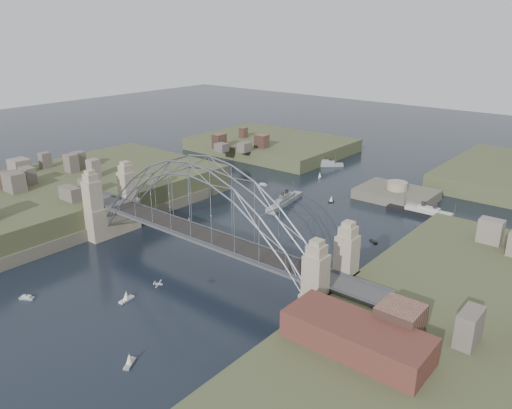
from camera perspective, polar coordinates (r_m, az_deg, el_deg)
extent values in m
plane|color=black|center=(109.18, -6.07, -7.44)|extent=(500.00, 500.00, 0.00)
cube|color=#454547|center=(105.77, -6.22, -3.58)|extent=(84.00, 6.00, 0.70)
cube|color=slate|center=(103.66, -7.41, -3.80)|extent=(84.00, 0.25, 0.50)
cube|color=slate|center=(107.48, -5.10, -2.83)|extent=(84.00, 0.25, 0.50)
cube|color=black|center=(105.55, -6.23, -3.31)|extent=(55.20, 5.20, 0.35)
cube|color=gray|center=(126.01, -18.00, -0.14)|extent=(3.40, 3.40, 17.70)
cube|color=gray|center=(131.24, -14.38, 1.01)|extent=(3.40, 3.40, 17.70)
cube|color=gray|center=(83.92, 6.73, -9.56)|extent=(3.40, 3.40, 17.70)
cube|color=gray|center=(91.58, 10.17, -7.09)|extent=(3.40, 3.40, 17.70)
cube|color=gray|center=(130.18, -15.95, -1.57)|extent=(4.08, 13.80, 8.00)
cube|color=gray|center=(90.06, 8.37, -11.00)|extent=(4.08, 13.80, 8.00)
cube|color=#42482A|center=(152.39, -21.65, 0.11)|extent=(50.00, 90.00, 12.00)
cube|color=#524D40|center=(134.39, -16.82, -2.35)|extent=(6.00, 70.00, 4.00)
cube|color=#42482A|center=(83.39, 24.75, -17.29)|extent=(50.00, 90.00, 12.00)
cube|color=#524D40|center=(90.02, 10.50, -13.40)|extent=(6.00, 70.00, 4.00)
cube|color=#42482A|center=(210.71, 1.78, 6.32)|extent=(60.00, 45.00, 9.00)
cube|color=#524D40|center=(157.28, 15.61, 0.43)|extent=(22.00, 16.00, 7.00)
cylinder|color=gray|center=(155.83, 15.77, 2.06)|extent=(6.00, 6.00, 2.40)
cube|color=#592D26|center=(71.43, 11.36, -14.53)|extent=(20.00, 8.00, 4.00)
cube|color=gray|center=(147.10, 3.27, 0.19)|extent=(5.64, 19.09, 1.68)
cube|color=gray|center=(146.68, 3.28, 0.66)|extent=(3.60, 10.59, 1.26)
cube|color=gray|center=(146.37, 3.29, 1.01)|extent=(2.16, 4.90, 0.84)
cylinder|color=black|center=(145.01, 3.06, 1.14)|extent=(0.91, 0.91, 1.68)
cylinder|color=black|center=(147.26, 3.52, 1.42)|extent=(0.91, 0.91, 1.68)
cylinder|color=slate|center=(141.41, 2.25, 0.56)|extent=(0.17, 0.17, 4.21)
cylinder|color=slate|center=(151.05, 4.26, 1.80)|extent=(0.17, 0.17, 4.21)
cube|color=gray|center=(188.13, 7.70, 4.44)|extent=(12.12, 11.15, 1.45)
cube|color=gray|center=(187.84, 7.71, 4.75)|extent=(6.93, 6.43, 1.09)
cube|color=gray|center=(187.64, 7.72, 4.99)|extent=(3.43, 3.23, 0.72)
cylinder|color=black|center=(187.30, 7.43, 5.18)|extent=(0.72, 0.72, 1.45)
cylinder|color=black|center=(187.66, 8.04, 5.18)|extent=(0.72, 0.72, 1.45)
cylinder|color=slate|center=(186.82, 6.41, 5.13)|extent=(0.14, 0.14, 3.62)
cylinder|color=slate|center=(188.33, 9.04, 5.13)|extent=(0.14, 0.14, 3.62)
cube|color=black|center=(144.83, 18.97, -1.23)|extent=(23.04, 3.68, 1.67)
cube|color=#B9B9B4|center=(144.40, 19.03, -0.76)|extent=(12.69, 2.65, 1.25)
cube|color=#B9B9B4|center=(144.09, 19.07, -0.41)|extent=(5.78, 1.86, 0.84)
cylinder|color=black|center=(144.33, 18.50, 0.00)|extent=(1.13, 1.13, 1.67)
cylinder|color=black|center=(143.40, 19.70, -0.27)|extent=(1.13, 1.13, 1.67)
cylinder|color=slate|center=(146.07, 16.57, 0.35)|extent=(0.17, 0.17, 4.18)
cylinder|color=slate|center=(142.07, 21.69, -0.80)|extent=(0.17, 0.17, 4.18)
cube|color=#A4A7AB|center=(87.81, -11.03, -8.86)|extent=(1.37, 0.93, 0.25)
cube|color=#A4A7AB|center=(87.79, -11.03, -8.84)|extent=(1.62, 2.60, 0.05)
cube|color=#A4A7AB|center=(87.99, -11.48, -8.74)|extent=(0.56, 0.84, 0.31)
cube|color=#B9B9B4|center=(133.40, -7.63, -2.20)|extent=(0.99, 2.80, 0.45)
cylinder|color=slate|center=(133.01, -7.66, -1.78)|extent=(0.08, 0.08, 2.20)
cone|color=silver|center=(133.01, -7.66, -1.78)|extent=(1.03, 1.27, 1.92)
cube|color=#B9B9B4|center=(123.39, 4.27, -3.96)|extent=(1.01, 1.61, 0.45)
cube|color=#B9B9B4|center=(100.64, -14.51, -10.45)|extent=(1.47, 3.34, 0.45)
cylinder|color=slate|center=(100.13, -14.56, -9.93)|extent=(0.08, 0.08, 2.20)
cone|color=silver|center=(100.13, -14.56, -9.93)|extent=(1.15, 1.36, 1.92)
cube|color=#B9B9B4|center=(125.09, 13.21, -4.12)|extent=(2.55, 1.96, 0.45)
cube|color=#B9B9B4|center=(164.16, 0.80, 2.24)|extent=(3.24, 1.77, 0.45)
cube|color=#B9B9B4|center=(164.04, 0.80, 2.37)|extent=(2.01, 1.30, 0.40)
cylinder|color=black|center=(163.91, 0.81, 2.52)|extent=(0.16, 0.16, 0.70)
cube|color=#B9B9B4|center=(150.18, 8.56, 0.31)|extent=(1.07, 1.93, 0.45)
cylinder|color=slate|center=(149.84, 8.58, 0.69)|extent=(0.08, 0.08, 2.20)
cone|color=silver|center=(149.84, 8.58, 0.69)|extent=(1.29, 1.46, 1.92)
cube|color=#B9B9B4|center=(83.97, -14.16, -17.16)|extent=(2.28, 3.04, 0.45)
cylinder|color=slate|center=(83.35, -14.23, -16.58)|extent=(0.08, 0.08, 2.20)
cone|color=silver|center=(83.35, -14.23, -16.58)|extent=(1.48, 1.57, 1.92)
cube|color=#B9B9B4|center=(173.55, 7.26, 3.06)|extent=(1.03, 1.87, 0.45)
cylinder|color=slate|center=(173.25, 7.28, 3.40)|extent=(0.08, 0.08, 2.20)
cone|color=silver|center=(173.25, 7.28, 3.40)|extent=(1.29, 1.46, 1.92)
cube|color=#B9B9B4|center=(108.87, 13.19, -7.88)|extent=(2.20, 0.73, 0.45)
cube|color=#B9B9B4|center=(107.47, -24.63, -9.68)|extent=(2.88, 2.23, 0.45)
cube|color=#B9B9B4|center=(107.29, -24.66, -9.50)|extent=(1.85, 1.54, 0.40)
cylinder|color=black|center=(107.08, -24.69, -9.29)|extent=(0.16, 0.16, 0.70)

